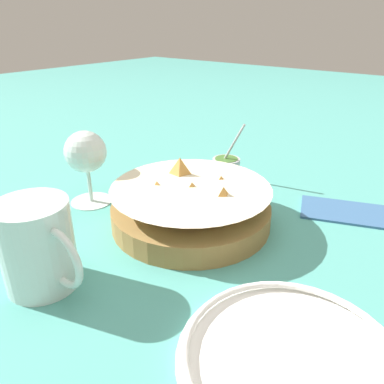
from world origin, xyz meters
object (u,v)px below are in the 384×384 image
Objects in this scene: food_basket at (192,206)px; sauce_cup at (226,167)px; side_plate at (292,357)px; wine_glass at (86,155)px; beer_mug at (39,249)px.

sauce_cup is (-0.06, 0.19, -0.01)m from food_basket.
sauce_cup reaches higher than side_plate.
food_basket is 1.12× the size of side_plate.
food_basket is at bearing 16.09° from wine_glass.
beer_mug is (0.14, -0.18, -0.04)m from wine_glass.
wine_glass is (-0.19, -0.06, 0.06)m from food_basket.
food_basket is at bearing -72.42° from sauce_cup.
wine_glass is at bearing 127.87° from beer_mug.
beer_mug is (0.01, -0.43, 0.03)m from sauce_cup.
wine_glass is 1.00× the size of beer_mug.
wine_glass is 0.58× the size of side_plate.
side_plate is at bearing 15.37° from beer_mug.
food_basket is 0.25m from beer_mug.
food_basket is at bearing 147.76° from side_plate.
beer_mug reaches higher than food_basket.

